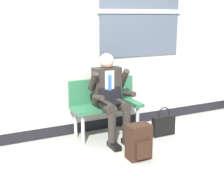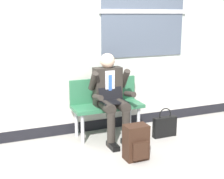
# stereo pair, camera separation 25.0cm
# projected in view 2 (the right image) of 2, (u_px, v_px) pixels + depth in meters

# --- Properties ---
(ground_plane) EXTENTS (18.00, 18.00, 0.00)m
(ground_plane) POSITION_uv_depth(u_px,v_px,m) (114.00, 143.00, 4.45)
(ground_plane) COLOR #9E9991
(station_wall) EXTENTS (5.84, 0.16, 3.00)m
(station_wall) POSITION_uv_depth(u_px,v_px,m) (98.00, 33.00, 4.69)
(station_wall) COLOR beige
(station_wall) RESTS_ON ground
(bench_with_person) EXTENTS (1.03, 0.42, 0.84)m
(bench_with_person) POSITION_uv_depth(u_px,v_px,m) (106.00, 102.00, 4.67)
(bench_with_person) COLOR #2D6B47
(bench_with_person) RESTS_ON ground
(person_seated) EXTENTS (0.57, 0.70, 1.23)m
(person_seated) POSITION_uv_depth(u_px,v_px,m) (111.00, 95.00, 4.46)
(person_seated) COLOR #2D2823
(person_seated) RESTS_ON ground
(backpack) EXTENTS (0.29, 0.24, 0.44)m
(backpack) POSITION_uv_depth(u_px,v_px,m) (136.00, 143.00, 3.90)
(backpack) COLOR #331E14
(backpack) RESTS_ON ground
(handbag) EXTENTS (0.36, 0.09, 0.44)m
(handbag) POSITION_uv_depth(u_px,v_px,m) (165.00, 126.00, 4.65)
(handbag) COLOR black
(handbag) RESTS_ON ground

